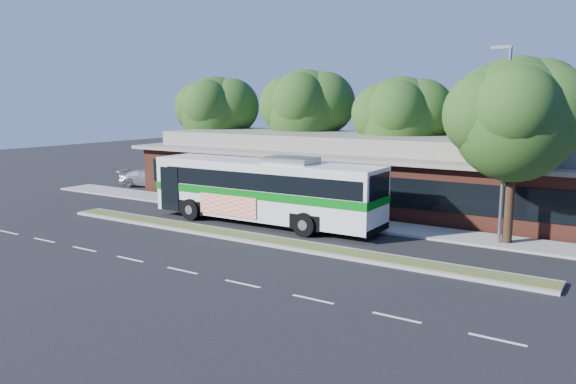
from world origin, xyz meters
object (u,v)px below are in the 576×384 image
at_px(transit_bus, 266,186).
at_px(sedan, 148,178).
at_px(lamp_post, 504,140).
at_px(sidewalk_tree, 524,119).

height_order(transit_bus, sedan, transit_bus).
xyz_separation_m(lamp_post, sedan, (-27.27, 3.89, -4.25)).
relative_size(transit_bus, sedan, 2.96).
height_order(lamp_post, sedan, lamp_post).
relative_size(sedan, sidewalk_tree, 0.54).
bearing_deg(sedan, transit_bus, -133.34).
relative_size(lamp_post, sidewalk_tree, 1.07).
bearing_deg(lamp_post, sidewalk_tree, 24.03).
height_order(transit_bus, sidewalk_tree, sidewalk_tree).
bearing_deg(sedan, sidewalk_tree, -119.21).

